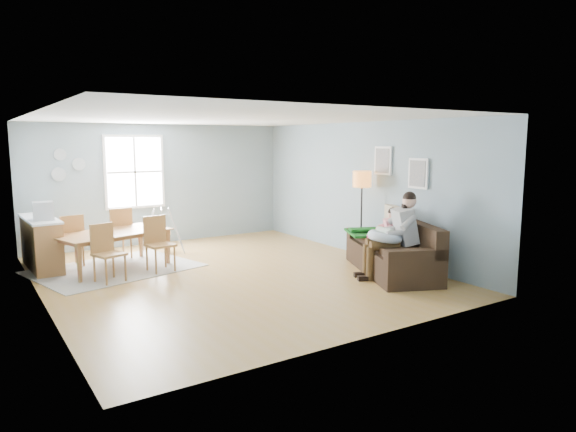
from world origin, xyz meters
TOP-DOWN VIEW (x-y plane):
  - room at (0.00, 0.00)m, footprint 8.40×9.40m
  - window at (-0.60, 3.46)m, footprint 1.32×0.08m
  - pictures at (2.97, -1.05)m, footprint 0.05×1.34m
  - wall_plates at (-2.00, 3.47)m, footprint 0.67×0.02m
  - sofa at (2.51, -1.45)m, footprint 1.83×2.51m
  - green_throw at (2.74, -0.71)m, footprint 1.35×1.29m
  - beige_pillow at (2.88, -0.99)m, footprint 0.39×0.57m
  - father at (2.25, -1.69)m, footprint 1.10×0.81m
  - nursing_pillow at (2.09, -1.62)m, footprint 0.78×0.77m
  - infant at (2.09, -1.59)m, footprint 0.17×0.40m
  - toddler at (2.52, -1.21)m, footprint 0.59×0.49m
  - floor_lamp at (2.68, -0.33)m, footprint 0.35×0.35m
  - storage_cube at (2.69, -1.64)m, footprint 0.56×0.54m
  - rug at (-1.60, 1.53)m, footprint 3.12×2.64m
  - dining_table at (-1.60, 1.53)m, footprint 2.19×1.61m
  - chair_sw at (-1.92, 0.76)m, footprint 0.55×0.55m
  - chair_se at (-0.96, 0.99)m, footprint 0.50×0.50m
  - chair_nw at (-2.24, 2.06)m, footprint 0.53×0.53m
  - chair_ne at (-1.29, 2.28)m, footprint 0.53×0.53m
  - counter at (-2.70, 2.30)m, footprint 0.56×1.70m
  - monitor at (-2.68, 1.98)m, footprint 0.37×0.35m
  - baby_swing at (-0.34, 2.54)m, footprint 1.13×1.14m

SIDE VIEW (x-z plane):
  - rug at x=-1.60m, z-range 0.00..0.01m
  - storage_cube at x=2.69m, z-range 0.00..0.49m
  - sofa at x=2.51m, z-range -0.14..0.80m
  - dining_table at x=-1.60m, z-range 0.00..0.69m
  - baby_swing at x=-0.34m, z-range -0.05..0.86m
  - counter at x=-2.70m, z-range 0.01..0.95m
  - chair_sw at x=-1.92m, z-range 0.07..1.04m
  - chair_se at x=-0.96m, z-range 0.07..1.06m
  - chair_nw at x=-2.24m, z-range 0.07..1.06m
  - green_throw at x=2.74m, z-range 0.57..0.61m
  - chair_ne at x=-1.29m, z-range 0.08..1.11m
  - nursing_pillow at x=2.09m, z-range 0.60..0.84m
  - toddler at x=2.52m, z-range 0.34..1.22m
  - father at x=2.25m, z-range 0.05..1.54m
  - infant at x=2.09m, z-range 0.74..0.88m
  - beige_pillow at x=2.88m, z-range 0.57..1.13m
  - monitor at x=-2.68m, z-range 0.94..1.26m
  - floor_lamp at x=2.68m, z-range 0.57..2.32m
  - window at x=-0.60m, z-range 0.84..2.46m
  - wall_plates at x=-2.00m, z-range 1.50..2.16m
  - pictures at x=2.97m, z-range 1.48..2.22m
  - room at x=0.00m, z-range 0.47..4.37m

